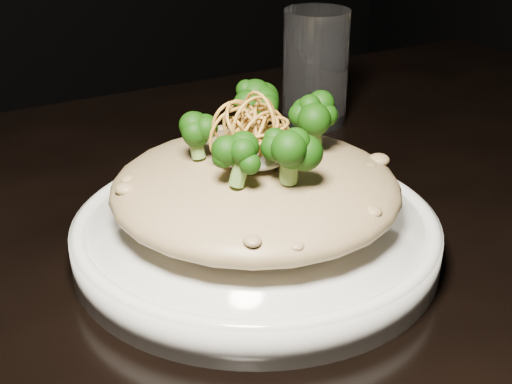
% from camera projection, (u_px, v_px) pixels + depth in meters
% --- Properties ---
extents(table, '(1.10, 0.80, 0.75)m').
position_uv_depth(table, '(318.00, 279.00, 0.70)').
color(table, black).
rests_on(table, ground).
extents(plate, '(0.29, 0.29, 0.03)m').
position_uv_depth(plate, '(256.00, 236.00, 0.57)').
color(plate, silver).
rests_on(plate, table).
extents(risotto, '(0.23, 0.23, 0.05)m').
position_uv_depth(risotto, '(256.00, 188.00, 0.56)').
color(risotto, brown).
rests_on(risotto, plate).
extents(broccoli, '(0.13, 0.13, 0.05)m').
position_uv_depth(broccoli, '(261.00, 129.00, 0.54)').
color(broccoli, black).
rests_on(broccoli, risotto).
extents(cheese, '(0.06, 0.06, 0.02)m').
position_uv_depth(cheese, '(253.00, 154.00, 0.54)').
color(cheese, white).
rests_on(cheese, risotto).
extents(shallots, '(0.06, 0.06, 0.04)m').
position_uv_depth(shallots, '(251.00, 122.00, 0.53)').
color(shallots, brown).
rests_on(shallots, cheese).
extents(drinking_glass, '(0.08, 0.08, 0.13)m').
position_uv_depth(drinking_glass, '(315.00, 68.00, 0.82)').
color(drinking_glass, silver).
rests_on(drinking_glass, table).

